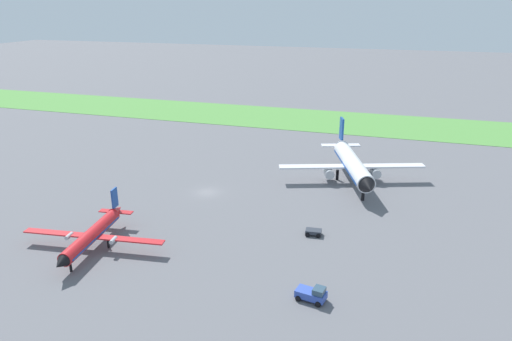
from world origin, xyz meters
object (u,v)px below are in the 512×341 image
at_px(airplane_foreground_turboprop, 93,234).
at_px(airplane_midfield_jet, 352,164).
at_px(pushback_tug_midfield, 312,294).
at_px(baggage_cart_near_gate, 313,232).

height_order(airplane_foreground_turboprop, airplane_midfield_jet, airplane_midfield_jet).
relative_size(airplane_foreground_turboprop, pushback_tug_midfield, 5.55).
xyz_separation_m(airplane_foreground_turboprop, baggage_cart_near_gate, (29.62, 13.60, -1.78)).
height_order(baggage_cart_near_gate, pushback_tug_midfield, pushback_tug_midfield).
bearing_deg(airplane_midfield_jet, baggage_cart_near_gate, -25.60).
xyz_separation_m(airplane_foreground_turboprop, pushback_tug_midfield, (32.60, -3.04, -1.44)).
height_order(airplane_foreground_turboprop, baggage_cart_near_gate, airplane_foreground_turboprop).
height_order(airplane_midfield_jet, baggage_cart_near_gate, airplane_midfield_jet).
relative_size(airplane_foreground_turboprop, baggage_cart_near_gate, 8.52).
bearing_deg(pushback_tug_midfield, baggage_cart_near_gate, 110.43).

